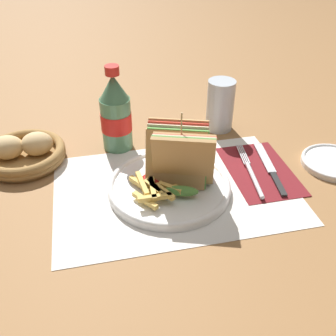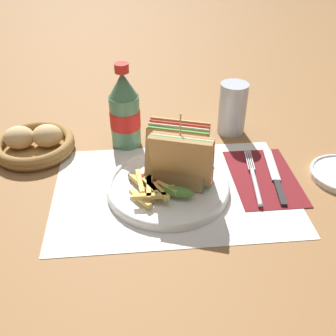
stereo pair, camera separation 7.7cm
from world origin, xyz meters
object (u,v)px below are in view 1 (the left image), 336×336
(fork, at_px, (252,174))
(coke_bottle_near, at_px, (116,114))
(plate_main, at_px, (170,186))
(club_sandwich, at_px, (180,158))
(knife, at_px, (270,168))
(bread_basket, at_px, (24,153))
(glass_near, at_px, (220,109))
(side_saucer, at_px, (334,162))

(fork, bearing_deg, coke_bottle_near, 152.12)
(plate_main, distance_m, coke_bottle_near, 0.21)
(plate_main, bearing_deg, coke_bottle_near, 113.77)
(club_sandwich, xyz_separation_m, knife, (0.20, 0.02, -0.07))
(plate_main, bearing_deg, club_sandwich, 5.98)
(coke_bottle_near, xyz_separation_m, bread_basket, (-0.21, -0.01, -0.06))
(fork, height_order, knife, fork)
(knife, xyz_separation_m, coke_bottle_near, (-0.30, 0.16, 0.08))
(knife, distance_m, glass_near, 0.21)
(knife, distance_m, coke_bottle_near, 0.35)
(club_sandwich, xyz_separation_m, side_saucer, (0.34, 0.01, -0.07))
(knife, bearing_deg, glass_near, 111.16)
(glass_near, bearing_deg, bread_basket, -174.05)
(fork, relative_size, glass_near, 1.52)
(glass_near, xyz_separation_m, side_saucer, (0.19, -0.21, -0.05))
(fork, relative_size, knife, 1.00)
(fork, bearing_deg, glass_near, 97.60)
(plate_main, height_order, side_saucer, plate_main)
(knife, relative_size, glass_near, 1.53)
(plate_main, relative_size, fork, 1.27)
(plate_main, distance_m, bread_basket, 0.33)
(plate_main, xyz_separation_m, club_sandwich, (0.02, 0.00, 0.06))
(plate_main, height_order, club_sandwich, club_sandwich)
(bread_basket, bearing_deg, coke_bottle_near, 4.10)
(coke_bottle_near, bearing_deg, bread_basket, -175.90)
(fork, bearing_deg, club_sandwich, -171.70)
(fork, xyz_separation_m, side_saucer, (0.19, 0.01, -0.00))
(bread_basket, distance_m, side_saucer, 0.67)
(bread_basket, relative_size, side_saucer, 1.30)
(plate_main, xyz_separation_m, side_saucer, (0.36, 0.01, -0.00))
(knife, xyz_separation_m, bread_basket, (-0.51, 0.15, 0.01))
(club_sandwich, height_order, glass_near, club_sandwich)
(plate_main, xyz_separation_m, fork, (0.17, 0.00, -0.00))
(plate_main, height_order, coke_bottle_near, coke_bottle_near)
(plate_main, relative_size, coke_bottle_near, 1.25)
(fork, relative_size, coke_bottle_near, 0.98)
(fork, relative_size, side_saucer, 1.39)
(plate_main, relative_size, club_sandwich, 1.57)
(side_saucer, bearing_deg, fork, -178.44)
(coke_bottle_near, bearing_deg, club_sandwich, -61.01)
(coke_bottle_near, relative_size, glass_near, 1.56)
(club_sandwich, distance_m, knife, 0.21)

